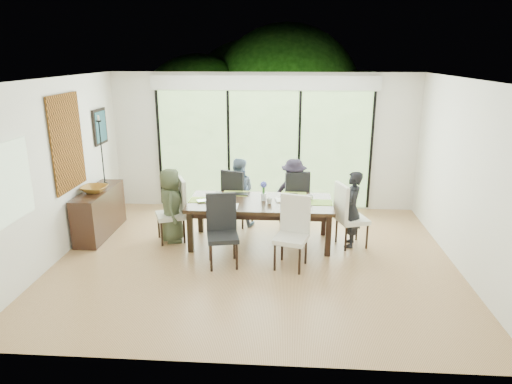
# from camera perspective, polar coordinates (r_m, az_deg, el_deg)

# --- Properties ---
(floor) EXTENTS (6.00, 5.00, 0.01)m
(floor) POSITION_cam_1_polar(r_m,az_deg,el_deg) (7.11, -0.14, -8.36)
(floor) COLOR #8F6039
(floor) RESTS_ON ground
(ceiling) EXTENTS (6.00, 5.00, 0.01)m
(ceiling) POSITION_cam_1_polar(r_m,az_deg,el_deg) (6.44, -0.16, 14.00)
(ceiling) COLOR white
(ceiling) RESTS_ON wall_back
(wall_back) EXTENTS (6.00, 0.02, 2.70)m
(wall_back) POSITION_cam_1_polar(r_m,az_deg,el_deg) (9.09, 0.99, 6.26)
(wall_back) COLOR white
(wall_back) RESTS_ON floor
(wall_front) EXTENTS (6.00, 0.02, 2.70)m
(wall_front) POSITION_cam_1_polar(r_m,az_deg,el_deg) (4.28, -2.57, -6.28)
(wall_front) COLOR silver
(wall_front) RESTS_ON floor
(wall_left) EXTENTS (0.02, 5.00, 2.70)m
(wall_left) POSITION_cam_1_polar(r_m,az_deg,el_deg) (7.49, -23.82, 2.47)
(wall_left) COLOR beige
(wall_left) RESTS_ON floor
(wall_right) EXTENTS (0.02, 5.00, 2.70)m
(wall_right) POSITION_cam_1_polar(r_m,az_deg,el_deg) (7.10, 24.86, 1.62)
(wall_right) COLOR white
(wall_right) RESTS_ON floor
(glass_doors) EXTENTS (4.20, 0.02, 2.30)m
(glass_doors) POSITION_cam_1_polar(r_m,az_deg,el_deg) (9.08, 0.97, 5.29)
(glass_doors) COLOR #598C3F
(glass_doors) RESTS_ON wall_back
(blinds_header) EXTENTS (4.40, 0.06, 0.28)m
(blinds_header) POSITION_cam_1_polar(r_m,az_deg,el_deg) (8.90, 1.01, 13.50)
(blinds_header) COLOR white
(blinds_header) RESTS_ON wall_back
(mullion_a) EXTENTS (0.05, 0.04, 2.30)m
(mullion_a) POSITION_cam_1_polar(r_m,az_deg,el_deg) (9.42, -11.95, 5.34)
(mullion_a) COLOR black
(mullion_a) RESTS_ON wall_back
(mullion_b) EXTENTS (0.05, 0.04, 2.30)m
(mullion_b) POSITION_cam_1_polar(r_m,az_deg,el_deg) (9.14, -3.44, 5.33)
(mullion_b) COLOR black
(mullion_b) RESTS_ON wall_back
(mullion_c) EXTENTS (0.05, 0.04, 2.30)m
(mullion_c) POSITION_cam_1_polar(r_m,az_deg,el_deg) (9.07, 5.41, 5.19)
(mullion_c) COLOR black
(mullion_c) RESTS_ON wall_back
(mullion_d) EXTENTS (0.05, 0.04, 2.30)m
(mullion_d) POSITION_cam_1_polar(r_m,az_deg,el_deg) (9.21, 14.18, 4.93)
(mullion_d) COLOR black
(mullion_d) RESTS_ON wall_back
(side_window) EXTENTS (0.02, 0.90, 1.00)m
(side_window) POSITION_cam_1_polar(r_m,az_deg,el_deg) (6.43, -28.46, 1.04)
(side_window) COLOR #8CAD7F
(side_window) RESTS_ON wall_left
(deck) EXTENTS (6.00, 1.80, 0.10)m
(deck) POSITION_cam_1_polar(r_m,az_deg,el_deg) (10.30, 1.21, -0.49)
(deck) COLOR brown
(deck) RESTS_ON ground
(rail_top) EXTENTS (6.00, 0.08, 0.06)m
(rail_top) POSITION_cam_1_polar(r_m,az_deg,el_deg) (10.91, 1.44, 3.78)
(rail_top) COLOR brown
(rail_top) RESTS_ON deck
(foliage_left) EXTENTS (3.20, 3.20, 3.20)m
(foliage_left) POSITION_cam_1_polar(r_m,az_deg,el_deg) (11.94, -7.08, 9.14)
(foliage_left) COLOR #14380F
(foliage_left) RESTS_ON ground
(foliage_mid) EXTENTS (4.00, 4.00, 4.00)m
(foliage_mid) POSITION_cam_1_polar(r_m,az_deg,el_deg) (12.28, 3.73, 11.14)
(foliage_mid) COLOR #14380F
(foliage_mid) RESTS_ON ground
(foliage_right) EXTENTS (2.80, 2.80, 2.80)m
(foliage_right) POSITION_cam_1_polar(r_m,az_deg,el_deg) (11.68, 12.59, 7.80)
(foliage_right) COLOR #14380F
(foliage_right) RESTS_ON ground
(foliage_far) EXTENTS (3.60, 3.60, 3.60)m
(foliage_far) POSITION_cam_1_polar(r_m,az_deg,el_deg) (13.04, -0.74, 10.72)
(foliage_far) COLOR #14380F
(foliage_far) RESTS_ON ground
(table_top) EXTENTS (2.33, 1.07, 0.06)m
(table_top) POSITION_cam_1_polar(r_m,az_deg,el_deg) (7.43, 0.54, -1.38)
(table_top) COLOR black
(table_top) RESTS_ON floor
(table_apron) EXTENTS (2.14, 0.88, 0.10)m
(table_apron) POSITION_cam_1_polar(r_m,az_deg,el_deg) (7.45, 0.54, -2.02)
(table_apron) COLOR black
(table_apron) RESTS_ON floor
(table_leg_fl) EXTENTS (0.09, 0.09, 0.67)m
(table_leg_fl) POSITION_cam_1_polar(r_m,az_deg,el_deg) (7.29, -8.21, -4.97)
(table_leg_fl) COLOR black
(table_leg_fl) RESTS_ON floor
(table_leg_fr) EXTENTS (0.09, 0.09, 0.67)m
(table_leg_fr) POSITION_cam_1_polar(r_m,az_deg,el_deg) (7.17, 9.01, -5.40)
(table_leg_fr) COLOR black
(table_leg_fr) RESTS_ON floor
(table_leg_bl) EXTENTS (0.09, 0.09, 0.67)m
(table_leg_bl) POSITION_cam_1_polar(r_m,az_deg,el_deg) (8.08, -6.96, -2.70)
(table_leg_bl) COLOR black
(table_leg_bl) RESTS_ON floor
(table_leg_br) EXTENTS (0.09, 0.09, 0.67)m
(table_leg_br) POSITION_cam_1_polar(r_m,az_deg,el_deg) (7.97, 8.51, -3.06)
(table_leg_br) COLOR black
(table_leg_br) RESTS_ON floor
(chair_left_end) EXTENTS (0.59, 0.59, 1.07)m
(chair_left_end) POSITION_cam_1_polar(r_m,az_deg,el_deg) (7.71, -10.67, -2.28)
(chair_left_end) COLOR beige
(chair_left_end) RESTS_ON floor
(chair_right_end) EXTENTS (0.56, 0.56, 1.07)m
(chair_right_end) POSITION_cam_1_polar(r_m,az_deg,el_deg) (7.55, 11.99, -2.79)
(chair_right_end) COLOR white
(chair_right_end) RESTS_ON floor
(chair_far_left) EXTENTS (0.59, 0.59, 1.07)m
(chair_far_left) POSITION_cam_1_polar(r_m,az_deg,el_deg) (8.32, -2.21, -0.56)
(chair_far_left) COLOR black
(chair_far_left) RESTS_ON floor
(chair_far_right) EXTENTS (0.56, 0.56, 1.07)m
(chair_far_right) POSITION_cam_1_polar(r_m,az_deg,el_deg) (8.28, 4.69, -0.70)
(chair_far_right) COLOR black
(chair_far_right) RESTS_ON floor
(chair_near_left) EXTENTS (0.53, 0.53, 1.07)m
(chair_near_left) POSITION_cam_1_polar(r_m,az_deg,el_deg) (6.72, -4.19, -4.96)
(chair_near_left) COLOR black
(chair_near_left) RESTS_ON floor
(chair_near_right) EXTENTS (0.55, 0.55, 1.07)m
(chair_near_right) POSITION_cam_1_polar(r_m,az_deg,el_deg) (6.66, 4.40, -5.18)
(chair_near_right) COLOR silver
(chair_near_right) RESTS_ON floor
(person_left_end) EXTENTS (0.47, 0.64, 1.25)m
(person_left_end) POSITION_cam_1_polar(r_m,az_deg,el_deg) (7.68, -10.56, -1.64)
(person_left_end) COLOR #414A31
(person_left_end) RESTS_ON floor
(person_right_end) EXTENTS (0.45, 0.63, 1.25)m
(person_right_end) POSITION_cam_1_polar(r_m,az_deg,el_deg) (7.51, 11.88, -2.13)
(person_right_end) COLOR black
(person_right_end) RESTS_ON floor
(person_far_left) EXTENTS (0.61, 0.41, 1.25)m
(person_far_left) POSITION_cam_1_polar(r_m,az_deg,el_deg) (8.27, -2.23, 0.01)
(person_far_left) COLOR slate
(person_far_left) RESTS_ON floor
(person_far_right) EXTENTS (0.65, 0.49, 1.25)m
(person_far_right) POSITION_cam_1_polar(r_m,az_deg,el_deg) (8.23, 4.71, -0.13)
(person_far_right) COLOR black
(person_far_right) RESTS_ON floor
(placemat_left) EXTENTS (0.43, 0.31, 0.01)m
(placemat_left) POSITION_cam_1_polar(r_m,az_deg,el_deg) (7.53, -6.70, -0.99)
(placemat_left) COLOR olive
(placemat_left) RESTS_ON table_top
(placemat_right) EXTENTS (0.43, 0.31, 0.01)m
(placemat_right) POSITION_cam_1_polar(r_m,az_deg,el_deg) (7.42, 7.88, -1.30)
(placemat_right) COLOR olive
(placemat_right) RESTS_ON table_top
(placemat_far_l) EXTENTS (0.43, 0.31, 0.01)m
(placemat_far_l) POSITION_cam_1_polar(r_m,az_deg,el_deg) (7.83, -2.57, -0.17)
(placemat_far_l) COLOR #A2B340
(placemat_far_l) RESTS_ON table_top
(placemat_far_r) EXTENTS (0.43, 0.31, 0.01)m
(placemat_far_r) POSITION_cam_1_polar(r_m,az_deg,el_deg) (7.79, 4.76, -0.32)
(placemat_far_r) COLOR #A3C044
(placemat_far_r) RESTS_ON table_top
(placemat_paper) EXTENTS (0.43, 0.31, 0.01)m
(placemat_paper) POSITION_cam_1_polar(r_m,az_deg,el_deg) (7.19, -3.99, -1.79)
(placemat_paper) COLOR white
(placemat_paper) RESTS_ON table_top
(tablet_far_l) EXTENTS (0.25, 0.18, 0.01)m
(tablet_far_l) POSITION_cam_1_polar(r_m,az_deg,el_deg) (7.77, -1.88, -0.23)
(tablet_far_l) COLOR black
(tablet_far_l) RESTS_ON table_top
(tablet_far_r) EXTENTS (0.23, 0.17, 0.01)m
(tablet_far_r) POSITION_cam_1_polar(r_m,az_deg,el_deg) (7.74, 4.39, -0.37)
(tablet_far_r) COLOR black
(tablet_far_r) RESTS_ON table_top
(papers) EXTENTS (0.29, 0.21, 0.00)m
(papers) POSITION_cam_1_polar(r_m,az_deg,el_deg) (7.36, 5.96, -1.39)
(papers) COLOR white
(papers) RESTS_ON table_top
(platter_base) EXTENTS (0.25, 0.25, 0.02)m
(platter_base) POSITION_cam_1_polar(r_m,az_deg,el_deg) (7.18, -3.99, -1.68)
(platter_base) COLOR white
(platter_base) RESTS_ON table_top
(platter_snacks) EXTENTS (0.19, 0.19, 0.01)m
(platter_snacks) POSITION_cam_1_polar(r_m,az_deg,el_deg) (7.18, -4.00, -1.55)
(platter_snacks) COLOR orange
(platter_snacks) RESTS_ON table_top
(vase) EXTENTS (0.08, 0.08, 0.12)m
(vase) POSITION_cam_1_polar(r_m,az_deg,el_deg) (7.44, 0.95, -0.63)
(vase) COLOR silver
(vase) RESTS_ON table_top
(hyacinth_stems) EXTENTS (0.04, 0.04, 0.16)m
(hyacinth_stems) POSITION_cam_1_polar(r_m,az_deg,el_deg) (7.41, 0.95, 0.23)
(hyacinth_stems) COLOR #337226
(hyacinth_stems) RESTS_ON table_top
(hyacinth_blooms) EXTENTS (0.11, 0.11, 0.11)m
(hyacinth_blooms) POSITION_cam_1_polar(r_m,az_deg,el_deg) (7.38, 0.95, 0.95)
(hyacinth_blooms) COLOR #5056C9
(hyacinth_blooms) RESTS_ON table_top
(laptop) EXTENTS (0.37, 0.31, 0.03)m
(laptop) POSITION_cam_1_polar(r_m,az_deg,el_deg) (7.42, -6.08, -1.17)
(laptop) COLOR silver
(laptop) RESTS_ON table_top
(cup_a) EXTENTS (0.16, 0.16, 0.09)m
(cup_a) POSITION_cam_1_polar(r_m,az_deg,el_deg) (7.62, -4.66, -0.37)
(cup_a) COLOR white
(cup_a) RESTS_ON table_top
(cup_b) EXTENTS (0.14, 0.14, 0.09)m
(cup_b) POSITION_cam_1_polar(r_m,az_deg,el_deg) (7.30, 1.67, -1.10)
(cup_b) COLOR white
(cup_b) RESTS_ON table_top
(cup_c) EXTENTS (0.12, 0.12, 0.09)m
(cup_c) POSITION_cam_1_polar(r_m,az_deg,el_deg) (7.50, 6.70, -0.72)
(cup_c) COLOR white
(cup_c) RESTS_ON table_top
(book) EXTENTS (0.20, 0.24, 0.02)m
(book) POSITION_cam_1_polar(r_m,az_deg,el_deg) (7.45, 2.48, -1.03)
(book) COLOR white
(book) RESTS_ON table_top
(sideboard) EXTENTS (0.40, 1.42, 0.80)m
(sideboard) POSITION_cam_1_polar(r_m,az_deg,el_deg) (8.35, -18.98, -2.41)
(sideboard) COLOR black
(sideboard) RESTS_ON floor
(bowl) EXTENTS (0.42, 0.42, 0.10)m
(bowl) POSITION_cam_1_polar(r_m,az_deg,el_deg) (8.13, -19.55, 0.36)
(bowl) COLOR brown
(bowl) RESTS_ON sideboard
(candlestick_base) EXTENTS (0.09, 0.09, 0.04)m
(candlestick_base) POSITION_cam_1_polar(r_m,az_deg,el_deg) (8.54, -18.36, 1.01)
(candlestick_base) COLOR black
(candlestick_base) RESTS_ON sideboard
(candlestick_shaft) EXTENTS (0.02, 0.02, 1.11)m
(candlestick_shaft) POSITION_cam_1_polar(r_m,az_deg,el_deg) (8.41, -18.71, 4.68)
(candlestick_shaft) COLOR black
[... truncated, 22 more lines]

